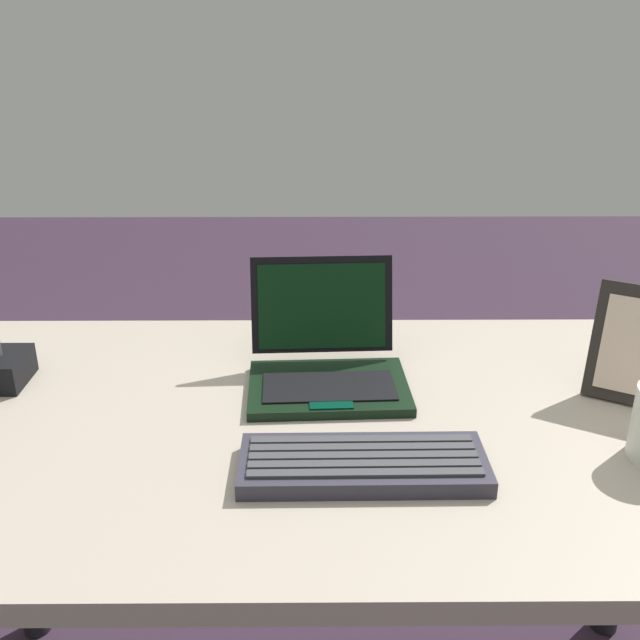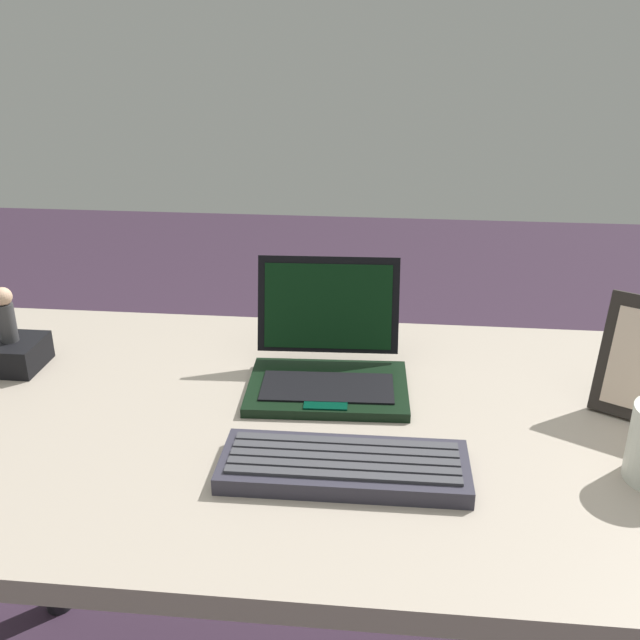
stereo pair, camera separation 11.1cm
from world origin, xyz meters
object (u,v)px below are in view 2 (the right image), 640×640
Objects in this scene: external_keyboard at (344,466)px; figurine_stand at (13,354)px; laptop_front at (329,363)px; figurine at (6,313)px.

external_keyboard is 0.64m from figurine_stand.
external_keyboard is (0.04, -0.25, -0.02)m from laptop_front.
figurine_stand is (-0.58, 0.26, 0.01)m from external_keyboard.
external_keyboard is at bearing -23.65° from figurine_stand.
laptop_front is 2.66× the size of figurine_stand.
figurine_stand is at bearing 90.00° from figurine.
external_keyboard is at bearing -23.65° from figurine.
laptop_front is 0.54m from figurine.
figurine is at bearing -90.00° from figurine_stand.
figurine_stand is (-0.54, 0.01, -0.01)m from laptop_front.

